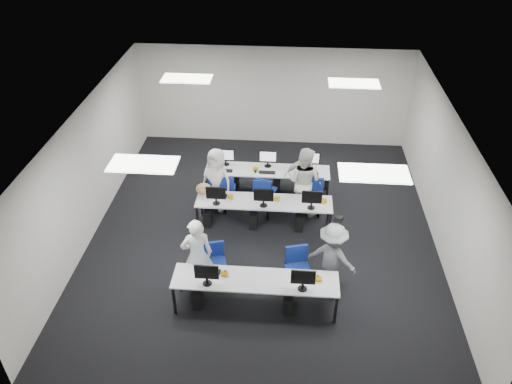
# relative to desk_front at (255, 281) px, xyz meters

# --- Properties ---
(room) EXTENTS (9.00, 9.02, 3.00)m
(room) POSITION_rel_desk_front_xyz_m (0.00, 2.40, 0.82)
(room) COLOR black
(room) RESTS_ON ground
(ceiling_panels) EXTENTS (5.20, 4.60, 0.02)m
(ceiling_panels) POSITION_rel_desk_front_xyz_m (0.00, 2.40, 2.30)
(ceiling_panels) COLOR white
(ceiling_panels) RESTS_ON room
(desk_front) EXTENTS (3.20, 0.70, 0.73)m
(desk_front) POSITION_rel_desk_front_xyz_m (0.00, 0.00, 0.00)
(desk_front) COLOR silver
(desk_front) RESTS_ON ground
(desk_mid) EXTENTS (3.20, 0.70, 0.73)m
(desk_mid) POSITION_rel_desk_front_xyz_m (0.00, 2.60, 0.00)
(desk_mid) COLOR silver
(desk_mid) RESTS_ON ground
(desk_back) EXTENTS (3.20, 0.70, 0.73)m
(desk_back) POSITION_rel_desk_front_xyz_m (0.00, 4.00, 0.00)
(desk_back) COLOR silver
(desk_back) RESTS_ON ground
(equipment_front) EXTENTS (2.51, 0.41, 1.19)m
(equipment_front) POSITION_rel_desk_front_xyz_m (-0.19, -0.02, -0.32)
(equipment_front) COLOR #0C38A3
(equipment_front) RESTS_ON desk_front
(equipment_mid) EXTENTS (2.91, 0.41, 1.19)m
(equipment_mid) POSITION_rel_desk_front_xyz_m (-0.19, 2.58, -0.32)
(equipment_mid) COLOR white
(equipment_mid) RESTS_ON desk_mid
(equipment_back) EXTENTS (2.91, 0.41, 1.19)m
(equipment_back) POSITION_rel_desk_front_xyz_m (0.19, 4.02, -0.32)
(equipment_back) COLOR white
(equipment_back) RESTS_ON desk_back
(chair_0) EXTENTS (0.55, 0.58, 0.90)m
(chair_0) POSITION_rel_desk_front_xyz_m (-0.88, 0.66, -0.40)
(chair_0) COLOR navy
(chair_0) RESTS_ON ground
(chair_1) EXTENTS (0.60, 0.63, 0.99)m
(chair_1) POSITION_rel_desk_front_xyz_m (0.83, 0.56, -0.37)
(chair_1) COLOR navy
(chair_1) RESTS_ON ground
(chair_2) EXTENTS (0.51, 0.54, 0.85)m
(chair_2) POSITION_rel_desk_front_xyz_m (-1.21, 3.18, -0.41)
(chair_2) COLOR navy
(chair_2) RESTS_ON ground
(chair_3) EXTENTS (0.43, 0.47, 0.88)m
(chair_3) POSITION_rel_desk_front_xyz_m (-0.11, 3.07, -0.40)
(chair_3) COLOR navy
(chair_3) RESTS_ON ground
(chair_4) EXTENTS (0.60, 0.63, 0.96)m
(chair_4) POSITION_rel_desk_front_xyz_m (1.06, 3.19, -0.38)
(chair_4) COLOR navy
(chair_4) RESTS_ON ground
(chair_5) EXTENTS (0.49, 0.52, 0.94)m
(chair_5) POSITION_rel_desk_front_xyz_m (-1.01, 3.42, -0.38)
(chair_5) COLOR navy
(chair_5) RESTS_ON ground
(chair_6) EXTENTS (0.57, 0.60, 0.90)m
(chair_6) POSITION_rel_desk_front_xyz_m (0.01, 3.44, -0.40)
(chair_6) COLOR navy
(chair_6) RESTS_ON ground
(chair_7) EXTENTS (0.57, 0.60, 0.95)m
(chair_7) POSITION_rel_desk_front_xyz_m (1.15, 3.50, -0.38)
(chair_7) COLOR navy
(chair_7) RESTS_ON ground
(handbag) EXTENTS (0.40, 0.28, 0.30)m
(handbag) POSITION_rel_desk_front_xyz_m (-1.45, 2.78, 0.20)
(handbag) COLOR tan
(handbag) RESTS_ON desk_mid
(student_0) EXTENTS (0.72, 0.58, 1.73)m
(student_0) POSITION_rel_desk_front_xyz_m (-1.20, 0.46, 0.18)
(student_0) COLOR white
(student_0) RESTS_ON ground
(student_1) EXTENTS (1.07, 0.98, 1.79)m
(student_1) POSITION_rel_desk_front_xyz_m (0.92, 3.30, 0.21)
(student_1) COLOR white
(student_1) RESTS_ON ground
(student_2) EXTENTS (0.95, 0.80, 1.65)m
(student_2) POSITION_rel_desk_front_xyz_m (-1.20, 3.31, 0.14)
(student_2) COLOR white
(student_2) RESTS_ON ground
(student_3) EXTENTS (1.04, 0.67, 1.65)m
(student_3) POSITION_rel_desk_front_xyz_m (0.90, 3.48, 0.14)
(student_3) COLOR white
(student_3) RESTS_ON ground
(photographer) EXTENTS (1.16, 0.94, 1.57)m
(photographer) POSITION_rel_desk_front_xyz_m (1.49, 0.70, 0.10)
(photographer) COLOR slate
(photographer) RESTS_ON ground
(dslr_camera) EXTENTS (0.20, 0.22, 0.10)m
(dslr_camera) POSITION_rel_desk_front_xyz_m (1.56, 0.87, 0.94)
(dslr_camera) COLOR black
(dslr_camera) RESTS_ON photographer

